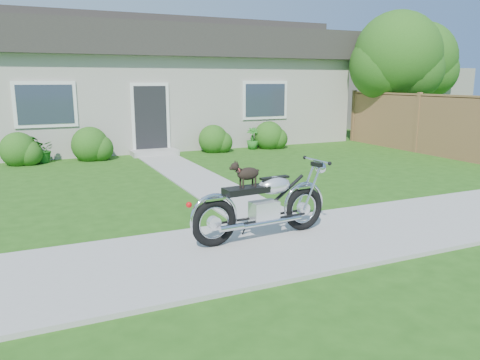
# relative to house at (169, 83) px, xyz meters

# --- Properties ---
(ground) EXTENTS (80.00, 80.00, 0.00)m
(ground) POSITION_rel_house_xyz_m (0.00, -11.99, -2.16)
(ground) COLOR #235114
(ground) RESTS_ON ground
(sidewalk) EXTENTS (24.00, 2.20, 0.04)m
(sidewalk) POSITION_rel_house_xyz_m (0.00, -11.99, -2.14)
(sidewalk) COLOR #9E9B93
(sidewalk) RESTS_ON ground
(walkway) EXTENTS (1.20, 8.00, 0.03)m
(walkway) POSITION_rel_house_xyz_m (-1.50, -6.99, -2.14)
(walkway) COLOR #9E9B93
(walkway) RESTS_ON ground
(house) EXTENTS (12.60, 7.03, 4.50)m
(house) POSITION_rel_house_xyz_m (0.00, 0.00, 0.00)
(house) COLOR #B4ADA2
(house) RESTS_ON ground
(fence) EXTENTS (0.12, 6.62, 1.90)m
(fence) POSITION_rel_house_xyz_m (6.30, -6.24, -1.22)
(fence) COLOR olive
(fence) RESTS_ON ground
(tree_near) EXTENTS (3.04, 3.04, 4.67)m
(tree_near) POSITION_rel_house_xyz_m (7.22, -4.32, 0.84)
(tree_near) COLOR #3D2B1C
(tree_near) RESTS_ON ground
(tree_far) EXTENTS (3.08, 3.08, 4.73)m
(tree_far) POSITION_rel_house_xyz_m (10.68, -1.91, 0.88)
(tree_far) COLOR #3D2B1C
(tree_far) RESTS_ON ground
(shrub_row) EXTENTS (8.69, 1.05, 1.05)m
(shrub_row) POSITION_rel_house_xyz_m (-1.55, -3.49, -1.73)
(shrub_row) COLOR #275717
(shrub_row) RESTS_ON ground
(potted_plant_left) EXTENTS (0.65, 0.73, 0.76)m
(potted_plant_left) POSITION_rel_house_xyz_m (-4.67, -3.44, -1.78)
(potted_plant_left) COLOR #185416
(potted_plant_left) RESTS_ON ground
(potted_plant_right) EXTENTS (0.56, 0.56, 0.72)m
(potted_plant_right) POSITION_rel_house_xyz_m (1.83, -3.44, -1.80)
(potted_plant_right) COLOR #24711F
(potted_plant_right) RESTS_ON ground
(motorcycle_with_dog) EXTENTS (2.22, 0.60, 1.14)m
(motorcycle_with_dog) POSITION_rel_house_xyz_m (-2.00, -11.73, -1.61)
(motorcycle_with_dog) COLOR black
(motorcycle_with_dog) RESTS_ON sidewalk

